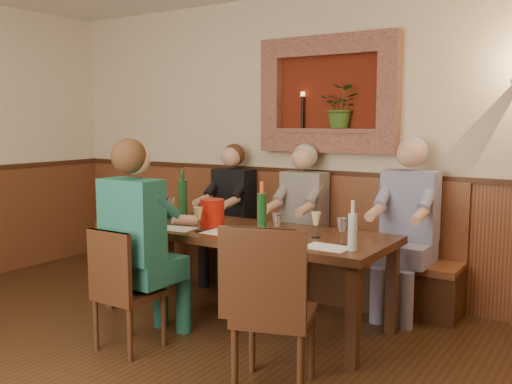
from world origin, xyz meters
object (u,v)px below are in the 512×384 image
chair_near_right (274,342)px  person_chair_front (143,259)px  dining_table (242,238)px  water_bottle (352,231)px  person_bench_right (405,242)px  person_bench_left (228,226)px  wine_bottle_green_b (183,198)px  spittoon_bucket (212,213)px  person_bench_mid (299,234)px  bench (298,257)px  chair_near_left (128,314)px  wine_bottle_green_a (262,213)px

chair_near_right → person_chair_front: person_chair_front is taller
dining_table → person_chair_front: 0.85m
water_bottle → person_bench_right: bearing=89.3°
chair_near_right → person_bench_right: bearing=64.9°
person_bench_left → person_bench_right: (1.80, -0.00, 0.05)m
wine_bottle_green_b → spittoon_bucket: bearing=-21.5°
chair_near_right → person_bench_mid: size_ratio=0.73×
chair_near_right → wine_bottle_green_b: size_ratio=2.37×
person_bench_left → person_bench_mid: bearing=-0.0°
bench → person_chair_front: size_ratio=2.01×
chair_near_right → bench: bearing=96.4°
chair_near_right → person_chair_front: size_ratio=0.68×
dining_table → spittoon_bucket: spittoon_bucket is taller
person_bench_right → person_chair_front: (-1.40, -1.61, 0.00)m
chair_near_right → person_bench_left: (-1.59, 1.75, 0.27)m
spittoon_bucket → dining_table: bearing=7.9°
person_bench_left → dining_table: bearing=-48.6°
person_bench_right → dining_table: bearing=-141.7°
chair_near_right → water_bottle: (0.20, 0.68, 0.59)m
wine_bottle_green_b → chair_near_left: bearing=-69.8°
person_bench_left → spittoon_bucket: person_bench_left is taller
person_bench_left → spittoon_bucket: (0.47, -0.88, 0.29)m
person_bench_right → wine_bottle_green_a: person_bench_right is taller
chair_near_left → spittoon_bucket: 1.09m
dining_table → water_bottle: 1.09m
chair_near_right → wine_bottle_green_a: wine_bottle_green_a is taller
dining_table → chair_near_left: chair_near_left is taller
chair_near_left → wine_bottle_green_a: wine_bottle_green_a is taller
chair_near_left → person_bench_right: size_ratio=0.59×
chair_near_left → person_bench_mid: size_ratio=0.62×
person_bench_right → spittoon_bucket: (-1.33, -0.87, 0.25)m
dining_table → chair_near_left: bearing=-110.0°
chair_near_right → person_bench_right: 1.78m
dining_table → person_bench_left: (-0.74, 0.84, -0.10)m
person_chair_front → person_bench_right: bearing=49.0°
person_bench_mid → person_chair_front: 1.66m
wine_bottle_green_b → wine_bottle_green_a: bearing=-14.5°
person_bench_right → person_chair_front: bearing=-131.0°
person_chair_front → person_bench_left: bearing=103.9°
water_bottle → spittoon_bucket: bearing=171.6°
wine_bottle_green_b → water_bottle: bearing=-11.9°
chair_near_left → water_bottle: size_ratio=2.59×
wine_bottle_green_b → dining_table: bearing=-11.2°
wine_bottle_green_a → chair_near_left: bearing=-125.9°
person_bench_mid → wine_bottle_green_b: size_ratio=3.26×
chair_near_left → person_bench_left: size_ratio=0.63×
chair_near_right → water_bottle: bearing=55.5°
person_bench_right → water_bottle: person_bench_right is taller
chair_near_left → person_bench_right: person_bench_right is taller
dining_table → person_bench_right: bearing=38.3°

